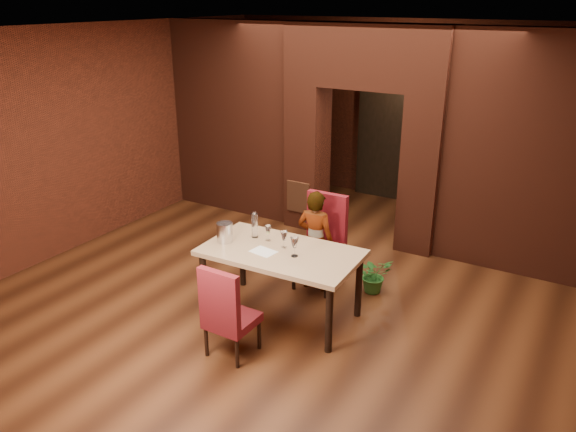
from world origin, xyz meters
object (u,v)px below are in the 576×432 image
at_px(chair_near, 232,309).
at_px(wine_bucket, 225,232).
at_px(person_seated, 315,241).
at_px(wine_glass_c, 294,247).
at_px(potted_plant, 374,275).
at_px(water_bottle, 255,225).
at_px(wine_glass_b, 284,240).
at_px(dining_table, 281,283).
at_px(chair_far, 319,243).
at_px(wine_glass_a, 268,233).

height_order(chair_near, wine_bucket, wine_bucket).
height_order(person_seated, wine_bucket, person_seated).
distance_m(wine_glass_c, potted_plant, 1.44).
bearing_deg(water_bottle, wine_glass_b, -9.78).
height_order(chair_near, person_seated, person_seated).
height_order(wine_glass_c, wine_bucket, wine_bucket).
height_order(dining_table, potted_plant, dining_table).
height_order(wine_glass_b, water_bottle, water_bottle).
bearing_deg(chair_far, wine_bucket, -127.92).
bearing_deg(person_seated, wine_bucket, 47.85).
relative_size(dining_table, wine_glass_c, 7.83).
relative_size(wine_glass_a, water_bottle, 0.59).
xyz_separation_m(dining_table, chair_near, (-0.05, -0.91, 0.10)).
bearing_deg(wine_glass_b, water_bottle, 170.22).
bearing_deg(dining_table, potted_plant, 54.17).
bearing_deg(person_seated, chair_near, 83.61).
distance_m(dining_table, wine_glass_c, 0.58).
bearing_deg(wine_bucket, wine_glass_b, 16.86).
height_order(chair_near, wine_glass_b, chair_near).
distance_m(dining_table, wine_glass_a, 0.60).
relative_size(chair_near, wine_glass_a, 5.44).
xyz_separation_m(chair_far, water_bottle, (-0.51, -0.69, 0.39)).
xyz_separation_m(person_seated, wine_glass_c, (0.19, -0.85, 0.29)).
xyz_separation_m(wine_glass_a, potted_plant, (1.00, 0.93, -0.70)).
xyz_separation_m(wine_bucket, water_bottle, (0.23, 0.29, 0.04)).
xyz_separation_m(wine_glass_c, water_bottle, (-0.68, 0.22, 0.05)).
distance_m(wine_glass_b, potted_plant, 1.43).
distance_m(wine_bucket, potted_plant, 2.00).
bearing_deg(water_bottle, person_seated, 52.39).
bearing_deg(wine_glass_a, wine_glass_c, -23.68).
bearing_deg(wine_glass_a, wine_bucket, -146.54).
bearing_deg(wine_glass_c, potted_plant, 65.58).
bearing_deg(chair_far, potted_plant, 17.97).
bearing_deg(chair_far, person_seated, -110.25).
relative_size(wine_glass_c, potted_plant, 0.48).
relative_size(dining_table, water_bottle, 5.56).
relative_size(wine_glass_a, potted_plant, 0.40).
xyz_separation_m(wine_glass_a, wine_glass_b, (0.26, -0.07, 0.00)).
relative_size(chair_far, chair_near, 1.16).
xyz_separation_m(chair_near, potted_plant, (0.77, 1.99, -0.28)).
height_order(chair_far, wine_glass_c, chair_far).
distance_m(dining_table, wine_bucket, 0.89).
distance_m(chair_near, person_seated, 1.71).
bearing_deg(chair_near, chair_far, -92.10).
bearing_deg(wine_glass_a, person_seated, 65.28).
height_order(wine_glass_a, water_bottle, water_bottle).
bearing_deg(wine_glass_c, chair_far, 100.48).
xyz_separation_m(wine_glass_b, potted_plant, (0.74, 1.00, -0.70)).
relative_size(dining_table, chair_far, 1.48).
xyz_separation_m(person_seated, wine_glass_b, (-0.03, -0.71, 0.28)).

